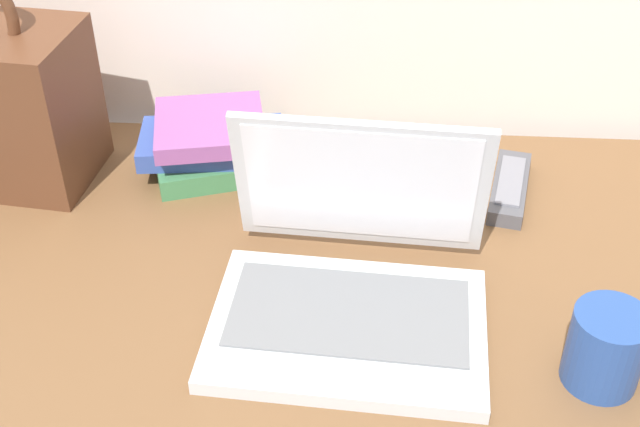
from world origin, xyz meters
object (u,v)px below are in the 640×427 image
Objects in this scene: coffee_mug at (609,347)px; book_stack at (211,144)px; laptop at (352,277)px; remote_control_near at (510,187)px.

book_stack is at bearing 142.14° from coffee_mug.
laptop is 1.95× the size of remote_control_near.
remote_control_near is (-0.06, 0.34, -0.03)m from coffee_mug.
book_stack is (-0.21, 0.28, -0.00)m from laptop.
coffee_mug is 0.61m from book_stack.
remote_control_near is at bearing 48.77° from laptop.
laptop is at bearing 160.69° from coffee_mug.
remote_control_near is (0.21, 0.24, -0.03)m from laptop.
coffee_mug is at bearing -19.31° from laptop.
book_stack is (-0.48, 0.37, -0.00)m from coffee_mug.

